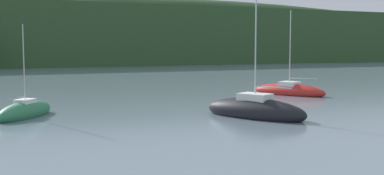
{
  "coord_description": "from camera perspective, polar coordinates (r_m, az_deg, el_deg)",
  "views": [
    {
      "loc": [
        -9.14,
        29.1,
        4.92
      ],
      "look_at": [
        0.0,
        49.98,
        2.85
      ],
      "focal_mm": 43.49,
      "sensor_mm": 36.0,
      "label": 1
    }
  ],
  "objects": [
    {
      "name": "wooded_hillside",
      "position": [
        133.98,
        -10.32,
        5.69
      ],
      "size": [
        352.0,
        45.19,
        28.55
      ],
      "color": "#2D4C28",
      "rests_on": "ground_plane"
    },
    {
      "name": "sailboat_mid_2",
      "position": [
        32.19,
        7.71,
        -2.79
      ],
      "size": [
        5.78,
        8.01,
        11.55
      ],
      "rotation": [
        0.0,
        0.0,
        2.04
      ],
      "color": "black",
      "rests_on": "ground_plane"
    },
    {
      "name": "sailboat_far_0",
      "position": [
        47.42,
        11.85,
        -0.4
      ],
      "size": [
        5.51,
        7.88,
        8.78
      ],
      "rotation": [
        0.0,
        0.0,
        2.04
      ],
      "color": "red",
      "rests_on": "ground_plane"
    },
    {
      "name": "sailboat_far_11",
      "position": [
        33.94,
        -19.75,
        -2.81
      ],
      "size": [
        4.85,
        5.63,
        6.79
      ],
      "rotation": [
        0.0,
        0.0,
        0.92
      ],
      "color": "#2D754C",
      "rests_on": "ground_plane"
    }
  ]
}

